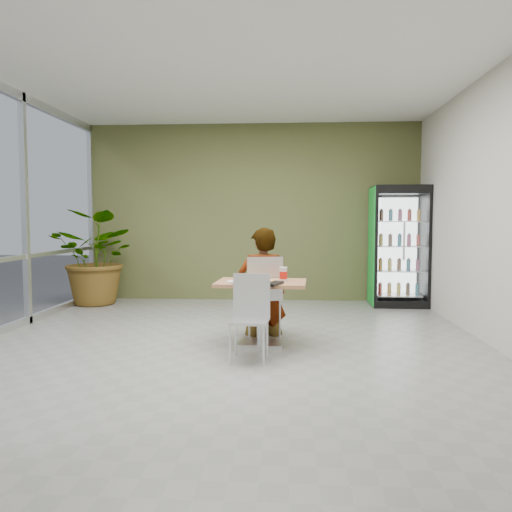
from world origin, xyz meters
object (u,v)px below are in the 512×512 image
object	(u,v)px
seated_woman	(262,293)
chair_far	(264,289)
chair_near	(250,310)
beverage_fridge	(399,246)
dining_table	(261,299)
potted_plant	(99,257)
cafeteria_tray	(259,283)
soda_cup	(283,274)

from	to	relation	value
seated_woman	chair_far	bearing A→B (deg)	99.29
chair_near	beverage_fridge	distance (m)	4.18
dining_table	beverage_fridge	bearing A→B (deg)	52.91
chair_far	seated_woman	size ratio (longest dim) A/B	0.60
chair_near	potted_plant	xyz separation A→B (m)	(-2.88, 3.28, 0.29)
dining_table	chair_near	xyz separation A→B (m)	(-0.08, -0.59, -0.02)
seated_woman	beverage_fridge	distance (m)	3.27
cafeteria_tray	beverage_fridge	xyz separation A→B (m)	(2.20, 3.16, 0.25)
chair_near	seated_woman	distance (m)	1.12
beverage_fridge	potted_plant	bearing A→B (deg)	-176.94
seated_woman	cafeteria_tray	world-z (taller)	seated_woman
seated_woman	beverage_fridge	bearing A→B (deg)	-143.60
potted_plant	beverage_fridge	bearing A→B (deg)	2.20
beverage_fridge	seated_woman	bearing A→B (deg)	-132.10
cafeteria_tray	beverage_fridge	distance (m)	3.86
soda_cup	potted_plant	distance (m)	4.19
chair_far	seated_woman	bearing A→B (deg)	-80.71
seated_woman	cafeteria_tray	distance (m)	0.83
cafeteria_tray	beverage_fridge	size ratio (longest dim) A/B	0.23
chair_far	chair_near	size ratio (longest dim) A/B	1.13
soda_cup	potted_plant	size ratio (longest dim) A/B	0.10
dining_table	chair_far	distance (m)	0.48
seated_woman	cafeteria_tray	bearing A→B (deg)	79.50
chair_far	beverage_fridge	size ratio (longest dim) A/B	0.49
beverage_fridge	chair_far	bearing A→B (deg)	-131.20
seated_woman	potted_plant	xyz separation A→B (m)	(-2.95, 2.17, 0.28)
soda_cup	beverage_fridge	bearing A→B (deg)	56.16
cafeteria_tray	dining_table	bearing A→B (deg)	87.51
cafeteria_tray	potted_plant	xyz separation A→B (m)	(-2.95, 2.97, 0.05)
dining_table	potted_plant	xyz separation A→B (m)	(-2.97, 2.69, 0.28)
seated_woman	potted_plant	world-z (taller)	potted_plant
seated_woman	potted_plant	size ratio (longest dim) A/B	1.02
beverage_fridge	chair_near	bearing A→B (deg)	-122.27
dining_table	cafeteria_tray	bearing A→B (deg)	-92.49
chair_far	chair_near	world-z (taller)	chair_far
dining_table	cafeteria_tray	size ratio (longest dim) A/B	2.24
chair_far	beverage_fridge	bearing A→B (deg)	-142.70
chair_far	beverage_fridge	distance (m)	3.28
chair_far	seated_woman	distance (m)	0.08
dining_table	chair_near	distance (m)	0.59
seated_woman	soda_cup	size ratio (longest dim) A/B	10.17
seated_woman	soda_cup	xyz separation A→B (m)	(0.27, -0.52, 0.30)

